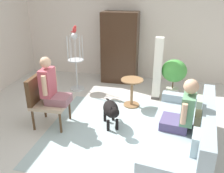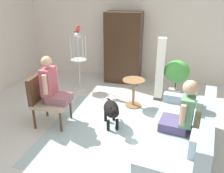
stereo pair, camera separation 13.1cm
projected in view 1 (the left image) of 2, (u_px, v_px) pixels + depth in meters
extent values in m
plane|color=beige|center=(114.00, 131.00, 4.36)|extent=(7.65, 7.65, 0.00)
cube|color=silver|center=(138.00, 28.00, 6.47)|extent=(6.98, 0.12, 2.77)
cube|color=#9EB2B7|center=(117.00, 132.00, 4.33)|extent=(2.50, 2.56, 0.01)
cube|color=#8EA0AD|center=(179.00, 139.00, 3.79)|extent=(1.17, 2.14, 0.41)
cube|color=#8EA0AD|center=(207.00, 121.00, 3.51)|extent=(0.46, 2.04, 0.39)
cube|color=#8EA0AD|center=(187.00, 99.00, 4.48)|extent=(0.91, 0.30, 0.16)
cube|color=#9EB2B7|center=(196.00, 142.00, 3.14)|extent=(0.14, 0.33, 0.28)
cube|color=#C6B284|center=(198.00, 121.00, 3.62)|extent=(0.14, 0.29, 0.28)
cube|color=gray|center=(199.00, 106.00, 4.11)|extent=(0.14, 0.34, 0.28)
cylinder|color=#4C331E|center=(70.00, 110.00, 4.68)|extent=(0.04, 0.04, 0.41)
cylinder|color=#4C331E|center=(60.00, 123.00, 4.24)|extent=(0.04, 0.04, 0.41)
cylinder|color=#4C331E|center=(45.00, 108.00, 4.76)|extent=(0.04, 0.04, 0.41)
cylinder|color=#4C331E|center=(33.00, 120.00, 4.32)|extent=(0.04, 0.04, 0.41)
cube|color=tan|center=(51.00, 104.00, 4.41)|extent=(0.64, 0.61, 0.06)
cube|color=#4C331E|center=(36.00, 89.00, 4.35)|extent=(0.11, 0.59, 0.49)
cube|color=#4F436F|center=(174.00, 123.00, 3.72)|extent=(0.46, 0.45, 0.14)
cube|color=#598C66|center=(188.00, 108.00, 3.55)|extent=(0.23, 0.42, 0.44)
sphere|color=tan|center=(191.00, 86.00, 3.41)|extent=(0.22, 0.22, 0.22)
cylinder|color=tan|center=(184.00, 114.00, 3.34)|extent=(0.08, 0.08, 0.31)
cylinder|color=tan|center=(187.00, 100.00, 3.76)|extent=(0.08, 0.08, 0.31)
cube|color=#885761|center=(59.00, 99.00, 4.35)|extent=(0.43, 0.37, 0.14)
cube|color=#B24C59|center=(48.00, 82.00, 4.25)|extent=(0.20, 0.36, 0.50)
sphere|color=tan|center=(45.00, 62.00, 4.11)|extent=(0.19, 0.19, 0.19)
cylinder|color=tan|center=(54.00, 77.00, 4.43)|extent=(0.08, 0.08, 0.35)
cylinder|color=tan|center=(44.00, 86.00, 4.04)|extent=(0.08, 0.08, 0.35)
cylinder|color=olive|center=(132.00, 80.00, 5.07)|extent=(0.47, 0.47, 0.02)
cylinder|color=olive|center=(132.00, 93.00, 5.19)|extent=(0.06, 0.06, 0.59)
cylinder|color=olive|center=(131.00, 105.00, 5.29)|extent=(0.34, 0.34, 0.03)
ellipsoid|color=black|center=(111.00, 109.00, 4.41)|extent=(0.45, 0.56, 0.27)
sphere|color=black|center=(114.00, 113.00, 4.11)|extent=(0.19, 0.19, 0.19)
cone|color=black|center=(117.00, 108.00, 4.08)|extent=(0.06, 0.06, 0.06)
cone|color=black|center=(111.00, 108.00, 4.06)|extent=(0.06, 0.06, 0.06)
cylinder|color=black|center=(108.00, 99.00, 4.69)|extent=(0.11, 0.18, 0.10)
cylinder|color=black|center=(117.00, 125.00, 4.36)|extent=(0.06, 0.06, 0.21)
cylinder|color=black|center=(108.00, 126.00, 4.33)|extent=(0.06, 0.06, 0.21)
cylinder|color=black|center=(113.00, 115.00, 4.67)|extent=(0.06, 0.06, 0.21)
cylinder|color=black|center=(105.00, 116.00, 4.64)|extent=(0.06, 0.06, 0.21)
cylinder|color=silver|center=(77.00, 88.00, 6.15)|extent=(0.36, 0.36, 0.03)
cylinder|color=silver|center=(77.00, 75.00, 6.01)|extent=(0.04, 0.04, 0.76)
cylinder|color=silver|center=(76.00, 60.00, 5.86)|extent=(0.39, 0.39, 0.02)
cylinder|color=silver|center=(82.00, 49.00, 5.70)|extent=(0.01, 0.01, 0.57)
cylinder|color=silver|center=(83.00, 47.00, 5.81)|extent=(0.01, 0.01, 0.57)
cylinder|color=silver|center=(80.00, 47.00, 5.89)|extent=(0.01, 0.01, 0.57)
cylinder|color=silver|center=(75.00, 46.00, 5.91)|extent=(0.01, 0.01, 0.57)
cylinder|color=silver|center=(71.00, 47.00, 5.87)|extent=(0.01, 0.01, 0.57)
cylinder|color=silver|center=(68.00, 48.00, 5.78)|extent=(0.01, 0.01, 0.57)
cylinder|color=silver|center=(67.00, 49.00, 5.67)|extent=(0.01, 0.01, 0.57)
cylinder|color=silver|center=(70.00, 50.00, 5.59)|extent=(0.01, 0.01, 0.57)
cylinder|color=silver|center=(75.00, 50.00, 5.57)|extent=(0.01, 0.01, 0.57)
cylinder|color=silver|center=(79.00, 50.00, 5.61)|extent=(0.01, 0.01, 0.57)
sphere|color=silver|center=(74.00, 36.00, 5.63)|extent=(0.16, 0.16, 0.16)
ellipsoid|color=red|center=(74.00, 30.00, 5.57)|extent=(0.09, 0.10, 0.14)
sphere|color=red|center=(75.00, 27.00, 5.54)|extent=(0.07, 0.07, 0.07)
cone|color=#D8BF4C|center=(77.00, 27.00, 5.54)|extent=(0.03, 0.02, 0.02)
ellipsoid|color=red|center=(73.00, 32.00, 5.60)|extent=(0.12, 0.03, 0.04)
cylinder|color=beige|center=(172.00, 93.00, 5.60)|extent=(0.29, 0.29, 0.25)
cylinder|color=brown|center=(173.00, 84.00, 5.51)|extent=(0.03, 0.03, 0.20)
ellipsoid|color=green|center=(174.00, 71.00, 5.39)|extent=(0.56, 0.56, 0.50)
cube|color=#4C4742|center=(155.00, 97.00, 5.65)|extent=(0.20, 0.20, 0.06)
cube|color=white|center=(158.00, 68.00, 5.37)|extent=(0.18, 0.18, 1.37)
cube|color=#382316|center=(120.00, 48.00, 6.36)|extent=(0.93, 0.56, 1.85)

